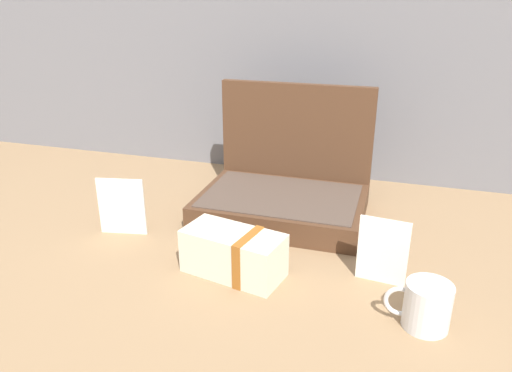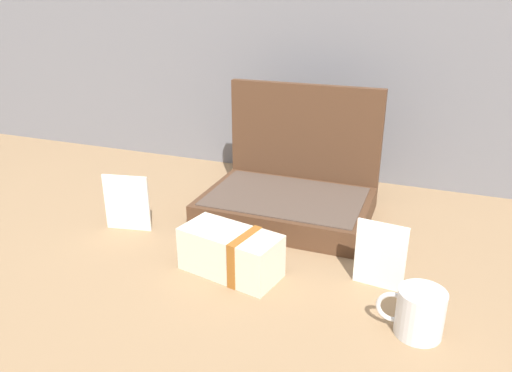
{
  "view_description": "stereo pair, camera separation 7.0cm",
  "coord_description": "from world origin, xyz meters",
  "views": [
    {
      "loc": [
        0.31,
        -1.01,
        0.59
      ],
      "look_at": [
        0.01,
        -0.02,
        0.17
      ],
      "focal_mm": 34.05,
      "sensor_mm": 36.0,
      "label": 1
    },
    {
      "loc": [
        0.38,
        -0.98,
        0.59
      ],
      "look_at": [
        0.01,
        -0.02,
        0.17
      ],
      "focal_mm": 34.05,
      "sensor_mm": 36.0,
      "label": 2
    }
  ],
  "objects": [
    {
      "name": "coffee_mug",
      "position": [
        0.39,
        -0.2,
        0.05
      ],
      "size": [
        0.12,
        0.09,
        0.09
      ],
      "color": "silver",
      "rests_on": "ground_plane"
    },
    {
      "name": "ground_plane",
      "position": [
        0.0,
        0.0,
        0.0
      ],
      "size": [
        6.0,
        6.0,
        0.0
      ],
      "primitive_type": "plane",
      "color": "#8C6D4C"
    },
    {
      "name": "info_card_left",
      "position": [
        -0.34,
        -0.03,
        0.08
      ],
      "size": [
        0.12,
        0.03,
        0.15
      ],
      "primitive_type": "cube",
      "rotation": [
        0.0,
        0.0,
        0.19
      ],
      "color": "silver",
      "rests_on": "ground_plane"
    },
    {
      "name": "cream_toiletry_bag",
      "position": [
        -0.0,
        -0.13,
        0.05
      ],
      "size": [
        0.24,
        0.15,
        0.1
      ],
      "color": "beige",
      "rests_on": "ground_plane"
    },
    {
      "name": "open_suitcase",
      "position": [
        0.02,
        0.22,
        0.07
      ],
      "size": [
        0.45,
        0.33,
        0.34
      ],
      "color": "#4C301E",
      "rests_on": "ground_plane"
    },
    {
      "name": "poster_card_right",
      "position": [
        0.31,
        -0.07,
        0.07
      ],
      "size": [
        0.11,
        0.02,
        0.15
      ],
      "primitive_type": "cube",
      "rotation": [
        0.0,
        0.0,
        -0.11
      ],
      "color": "white",
      "rests_on": "ground_plane"
    }
  ]
}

